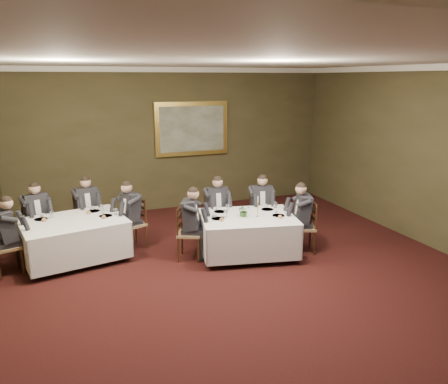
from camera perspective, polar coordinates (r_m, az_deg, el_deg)
ground at (r=7.02m, az=4.56°, el=-12.92°), size 10.00×10.00×0.00m
ceiling at (r=6.23m, az=5.24°, el=16.93°), size 8.00×10.00×0.10m
back_wall at (r=11.05m, az=-6.54°, el=6.79°), size 8.00×0.10×3.50m
crown_molding at (r=6.23m, az=5.22°, el=16.38°), size 8.00×10.00×0.12m
table_main at (r=8.22m, az=3.11°, el=-5.25°), size 1.98×1.66×0.67m
table_second at (r=8.43m, az=-18.97°, el=-5.54°), size 2.00×1.66×0.67m
chair_main_backleft at (r=9.03m, az=-1.02°, el=-4.49°), size 0.45×0.43×1.00m
diner_main_backleft at (r=8.95m, az=-1.00°, el=-3.13°), size 0.42×0.48×1.35m
chair_main_backright at (r=9.20m, az=4.78°, el=-4.18°), size 0.53×0.51×1.00m
diner_main_backright at (r=9.12m, az=4.83°, el=-2.84°), size 0.50×0.56×1.35m
chair_main_endleft at (r=8.13m, az=-4.57°, el=-6.75°), size 0.57×0.58×1.00m
diner_main_endleft at (r=8.05m, az=-4.52°, el=-5.24°), size 0.60×0.57×1.35m
chair_main_endright at (r=8.57m, az=10.35°, el=-5.82°), size 0.54×0.56×1.00m
diner_main_endright at (r=8.49m, az=10.35°, el=-4.38°), size 0.59×0.54×1.35m
chair_sec_backleft at (r=9.26m, az=-23.09°, el=-5.22°), size 0.56×0.55×1.00m
diner_sec_backleft at (r=9.18m, az=-23.21°, el=-3.89°), size 0.54×0.59×1.35m
chair_sec_backright at (r=9.43m, az=-17.37°, el=-4.34°), size 0.53×0.51×1.00m
diner_sec_backright at (r=9.35m, az=-17.46°, el=-3.04°), size 0.50×0.56×1.35m
chair_sec_endright at (r=8.78m, az=-11.73°, el=-5.38°), size 0.54×0.56×1.00m
diner_sec_endright at (r=8.70m, az=-11.87°, el=-3.98°), size 0.59×0.54×1.35m
chair_sec_endleft at (r=8.35m, az=-26.43°, el=-7.75°), size 0.52×0.53×1.00m
diner_sec_endleft at (r=8.27m, az=-26.53°, el=-6.26°), size 0.57×0.51×1.35m
centerpiece at (r=8.06m, az=2.62°, el=-2.36°), size 0.23×0.20×0.25m
candlestick at (r=8.05m, az=4.42°, el=-2.22°), size 0.06×0.06×0.41m
place_setting_table_main at (r=8.41m, az=-0.24°, el=-2.27°), size 0.33×0.31×0.14m
place_setting_table_second at (r=8.62m, az=-22.47°, el=-3.00°), size 0.33×0.31×0.14m
painting at (r=11.07m, az=-4.22°, el=8.24°), size 1.88×0.09×1.34m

